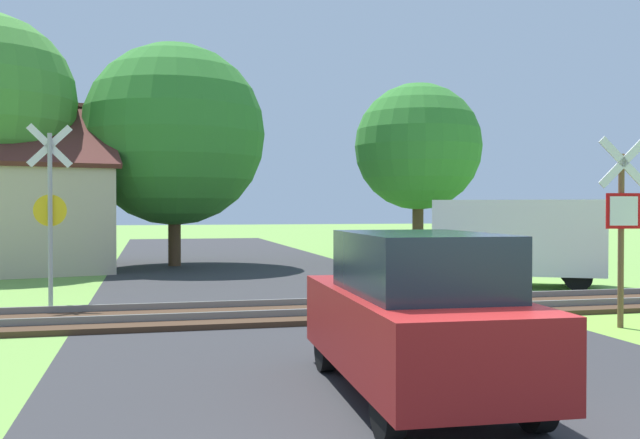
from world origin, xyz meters
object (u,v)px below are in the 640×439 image
(tree_right, at_px, (418,147))
(parked_car, at_px, (415,315))
(stop_sign_near, at_px, (622,219))
(crossing_sign_far, at_px, (50,205))
(mail_truck, at_px, (510,239))
(tree_center, at_px, (174,135))

(tree_right, bearing_deg, parked_car, -111.34)
(stop_sign_near, distance_m, crossing_sign_far, 10.75)
(crossing_sign_far, relative_size, mail_truck, 0.72)
(crossing_sign_far, bearing_deg, mail_truck, -0.06)
(stop_sign_near, xyz_separation_m, mail_truck, (1.36, 6.35, -0.61))
(crossing_sign_far, xyz_separation_m, tree_right, (11.72, 10.00, 2.22))
(crossing_sign_far, bearing_deg, tree_center, 65.89)
(stop_sign_near, bearing_deg, tree_right, -90.02)
(crossing_sign_far, distance_m, parked_car, 9.32)
(crossing_sign_far, bearing_deg, stop_sign_near, -34.37)
(tree_center, bearing_deg, tree_right, -2.13)
(mail_truck, bearing_deg, tree_center, 72.61)
(parked_car, bearing_deg, mail_truck, 59.13)
(mail_truck, height_order, parked_car, mail_truck)
(crossing_sign_far, xyz_separation_m, parked_car, (4.71, -7.95, -1.21))
(stop_sign_near, relative_size, crossing_sign_far, 0.87)
(tree_center, xyz_separation_m, parked_car, (1.93, -18.28, -3.70))
(tree_right, relative_size, tree_center, 0.86)
(crossing_sign_far, height_order, parked_car, crossing_sign_far)
(tree_right, distance_m, parked_car, 19.57)
(crossing_sign_far, bearing_deg, tree_right, 31.39)
(stop_sign_near, xyz_separation_m, crossing_sign_far, (-9.71, 4.59, 0.25))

